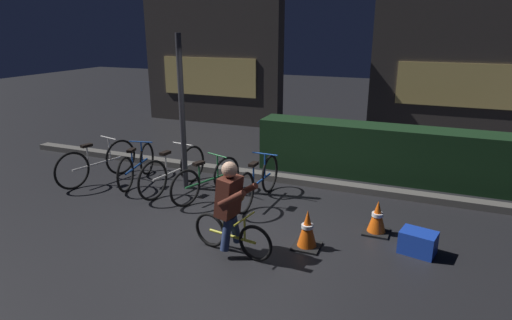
# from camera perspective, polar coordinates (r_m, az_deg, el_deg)

# --- Properties ---
(ground_plane) EXTENTS (40.00, 40.00, 0.00)m
(ground_plane) POSITION_cam_1_polar(r_m,az_deg,el_deg) (6.36, -3.76, -9.07)
(ground_plane) COLOR black
(sidewalk_curb) EXTENTS (12.00, 0.24, 0.12)m
(sidewalk_curb) POSITION_cam_1_polar(r_m,az_deg,el_deg) (8.21, 2.93, -2.35)
(sidewalk_curb) COLOR #56544F
(sidewalk_curb) RESTS_ON ground
(hedge_row) EXTENTS (4.80, 0.70, 1.03)m
(hedge_row) POSITION_cam_1_polar(r_m,az_deg,el_deg) (8.55, 16.48, 0.96)
(hedge_row) COLOR black
(hedge_row) RESTS_ON ground
(storefront_left) EXTENTS (4.31, 0.54, 4.66)m
(storefront_left) POSITION_cam_1_polar(r_m,az_deg,el_deg) (13.13, -5.87, 15.06)
(storefront_left) COLOR #383330
(storefront_left) RESTS_ON ground
(storefront_right) EXTENTS (4.76, 0.54, 4.19)m
(storefront_right) POSITION_cam_1_polar(r_m,az_deg,el_deg) (12.35, 26.49, 12.16)
(storefront_right) COLOR #383330
(storefront_right) RESTS_ON ground
(street_post) EXTENTS (0.10, 0.10, 2.73)m
(street_post) POSITION_cam_1_polar(r_m,az_deg,el_deg) (7.59, -9.80, 6.00)
(street_post) COLOR #2D2D33
(street_post) RESTS_ON ground
(parked_bike_leftmost) EXTENTS (0.53, 1.71, 0.80)m
(parked_bike_leftmost) POSITION_cam_1_polar(r_m,az_deg,el_deg) (8.62, -20.32, -0.36)
(parked_bike_leftmost) COLOR black
(parked_bike_leftmost) RESTS_ON ground
(parked_bike_left_mid) EXTENTS (0.49, 1.56, 0.73)m
(parked_bike_left_mid) POSITION_cam_1_polar(r_m,az_deg,el_deg) (8.33, -15.58, -0.70)
(parked_bike_left_mid) COLOR black
(parked_bike_left_mid) RESTS_ON ground
(parked_bike_center_left) EXTENTS (0.46, 1.74, 0.81)m
(parked_bike_center_left) POSITION_cam_1_polar(r_m,az_deg,el_deg) (7.77, -10.90, -1.45)
(parked_bike_center_left) COLOR black
(parked_bike_center_left) RESTS_ON ground
(parked_bike_center_right) EXTENTS (0.58, 1.50, 0.72)m
(parked_bike_center_right) POSITION_cam_1_polar(r_m,az_deg,el_deg) (7.33, -6.56, -2.65)
(parked_bike_center_right) COLOR black
(parked_bike_center_right) RESTS_ON ground
(parked_bike_right_mid) EXTENTS (0.46, 1.69, 0.78)m
(parked_bike_right_mid) POSITION_cam_1_polar(r_m,az_deg,el_deg) (7.13, 0.27, -2.95)
(parked_bike_right_mid) COLOR black
(parked_bike_right_mid) RESTS_ON ground
(traffic_cone_near) EXTENTS (0.36, 0.36, 0.54)m
(traffic_cone_near) POSITION_cam_1_polar(r_m,az_deg,el_deg) (5.78, 6.84, -9.18)
(traffic_cone_near) COLOR black
(traffic_cone_near) RESTS_ON ground
(traffic_cone_far) EXTENTS (0.36, 0.36, 0.49)m
(traffic_cone_far) POSITION_cam_1_polar(r_m,az_deg,el_deg) (6.36, 15.82, -7.38)
(traffic_cone_far) COLOR black
(traffic_cone_far) RESTS_ON ground
(blue_crate) EXTENTS (0.50, 0.41, 0.30)m
(blue_crate) POSITION_cam_1_polar(r_m,az_deg,el_deg) (6.03, 20.73, -10.21)
(blue_crate) COLOR #193DB7
(blue_crate) RESTS_ON ground
(cyclist) EXTENTS (1.18, 0.58, 1.25)m
(cyclist) POSITION_cam_1_polar(r_m,az_deg,el_deg) (5.48, -3.34, -6.33)
(cyclist) COLOR black
(cyclist) RESTS_ON ground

